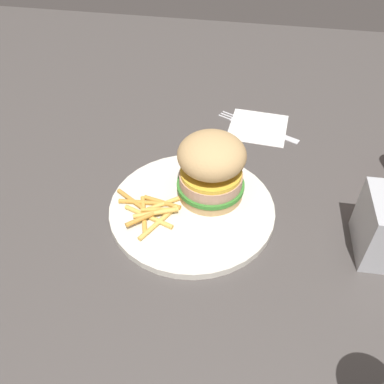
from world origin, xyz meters
name	(u,v)px	position (x,y,z in m)	size (l,w,h in m)	color
ground_plane	(198,225)	(0.00, 0.00, 0.00)	(1.60, 1.60, 0.00)	#47423F
plate	(192,209)	(0.03, 0.01, 0.01)	(0.26, 0.26, 0.01)	silver
sandwich	(211,167)	(0.06, -0.01, 0.07)	(0.11, 0.11, 0.11)	tan
fries_pile	(151,210)	(0.00, 0.07, 0.02)	(0.10, 0.11, 0.01)	#E5B251
napkin	(258,127)	(0.27, -0.07, 0.00)	(0.11, 0.11, 0.00)	white
fork	(257,126)	(0.27, -0.07, 0.00)	(0.09, 0.16, 0.00)	silver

